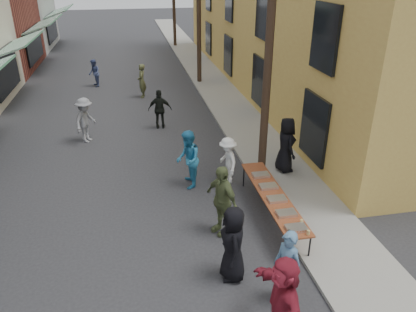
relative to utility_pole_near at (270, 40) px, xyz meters
name	(u,v)px	position (x,y,z in m)	size (l,w,h in m)	color
ground	(137,245)	(-4.30, -3.00, -4.50)	(120.00, 120.00, 0.00)	#28282B
sidewalk	(211,81)	(0.70, 12.00, -4.45)	(2.20, 60.00, 0.10)	gray
utility_pole_near	(270,40)	(0.00, 0.00, 0.00)	(0.26, 0.26, 9.00)	#2D2116
utility_pole_mid	(199,3)	(0.00, 12.00, 0.00)	(0.26, 0.26, 9.00)	#2D2116
serving_table	(273,196)	(-0.50, -2.49, -3.79)	(0.70, 4.00, 0.75)	brown
catering_tray_sausage	(296,228)	(-0.50, -4.14, -3.71)	(0.50, 0.33, 0.08)	maroon
catering_tray_foil_b	(286,213)	(-0.50, -3.49, -3.71)	(0.50, 0.33, 0.08)	#B2B2B7
catering_tray_buns	(277,199)	(-0.50, -2.79, -3.71)	(0.50, 0.33, 0.08)	tan
catering_tray_foil_d	(268,186)	(-0.50, -2.09, -3.71)	(0.50, 0.33, 0.08)	#B2B2B7
catering_tray_buns_end	(261,175)	(-0.50, -1.39, -3.71)	(0.50, 0.33, 0.08)	tan
condiment_jar_a	(292,237)	(-0.72, -4.44, -3.71)	(0.07, 0.07, 0.08)	#A57F26
condiment_jar_b	(291,234)	(-0.72, -4.34, -3.71)	(0.07, 0.07, 0.08)	#A57F26
condiment_jar_c	(289,232)	(-0.72, -4.24, -3.71)	(0.07, 0.07, 0.08)	#A57F26
cup_stack	(308,233)	(-0.30, -4.39, -3.69)	(0.08, 0.08, 0.12)	tan
guest_front_a	(233,244)	(-2.18, -4.58, -3.59)	(0.89, 0.58, 1.83)	black
guest_front_b	(287,268)	(-1.28, -5.51, -3.63)	(0.63, 0.41, 1.73)	teal
guest_front_c	(188,160)	(-2.53, -0.25, -3.56)	(0.92, 0.72, 1.89)	teal
guest_front_d	(228,161)	(-1.24, -0.24, -3.72)	(1.01, 0.58, 1.57)	white
guest_front_e	(222,200)	(-2.05, -2.85, -3.52)	(1.15, 0.48, 1.96)	#5B683C
guest_queue_back	(282,300)	(-1.70, -6.37, -3.57)	(1.72, 0.55, 1.86)	maroon
server	(286,145)	(0.82, 0.03, -3.46)	(0.92, 0.60, 1.89)	black
passerby_left	(85,120)	(-5.98, 4.14, -3.59)	(1.17, 0.67, 1.81)	gray
passerby_mid	(160,109)	(-2.95, 5.06, -3.65)	(1.00, 0.42, 1.70)	black
passerby_right	(142,81)	(-3.50, 9.75, -3.61)	(0.65, 0.42, 1.77)	#4E522F
passerby_far	(94,73)	(-6.09, 12.37, -3.72)	(0.76, 0.59, 1.57)	#435182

